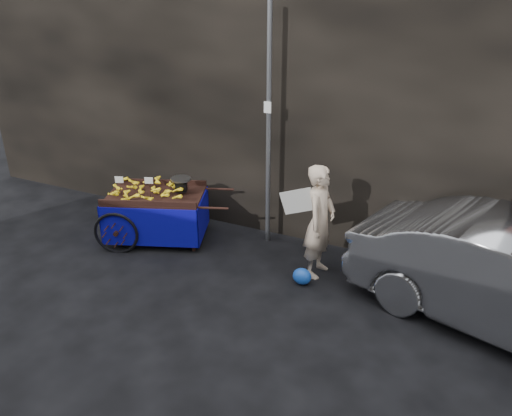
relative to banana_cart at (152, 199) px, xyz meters
The scene contains 6 objects.
ground 1.80m from the banana_cart, 18.27° to the right, with size 80.00×80.00×0.00m, color black.
building_wall 3.34m from the banana_cart, 47.10° to the left, with size 13.50×2.00×5.00m.
street_pole 2.36m from the banana_cart, 23.10° to the left, with size 0.12×0.10×4.00m.
banana_cart is the anchor object (origin of this frame).
vendor 3.01m from the banana_cart, ahead, with size 0.86×0.69×1.80m.
plastic_bag 2.98m from the banana_cart, ahead, with size 0.29×0.23×0.26m, color blue.
Camera 1 is at (3.46, -5.91, 4.24)m, focal length 35.00 mm.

